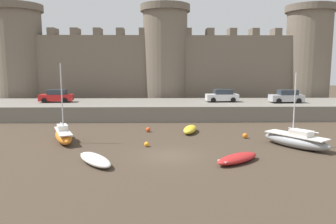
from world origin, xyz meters
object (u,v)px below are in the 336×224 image
sailboat_midflat_right (63,135)px  rowboat_foreground_centre (95,159)px  mooring_buoy_mid_mud (147,144)px  mooring_buoy_near_shore (148,130)px  mooring_buoy_off_centre (245,136)px  car_quay_centre_west (57,96)px  rowboat_near_channel_right (237,158)px  rowboat_midflat_centre (190,129)px  car_quay_centre_east (222,96)px  sailboat_near_channel_left (296,140)px  car_quay_west (287,97)px

sailboat_midflat_right → rowboat_foreground_centre: (3.95, -6.30, -0.29)m
mooring_buoy_mid_mud → mooring_buoy_near_shore: mooring_buoy_near_shore is taller
sailboat_midflat_right → mooring_buoy_off_centre: sailboat_midflat_right is taller
rowboat_foreground_centre → mooring_buoy_near_shore: bearing=73.3°
sailboat_midflat_right → mooring_buoy_mid_mud: sailboat_midflat_right is taller
sailboat_midflat_right → rowboat_foreground_centre: bearing=-57.9°
car_quay_centre_west → mooring_buoy_off_centre: bearing=-32.5°
rowboat_near_channel_right → sailboat_midflat_right: (-13.49, 6.20, 0.29)m
rowboat_midflat_centre → mooring_buoy_mid_mud: size_ratio=8.47×
mooring_buoy_mid_mud → car_quay_centre_east: 18.70m
sailboat_near_channel_left → rowboat_near_channel_right: 6.86m
rowboat_near_channel_right → car_quay_west: bearing=61.3°
mooring_buoy_near_shore → car_quay_centre_west: 16.10m
sailboat_near_channel_left → rowboat_foreground_centre: size_ratio=1.51×
mooring_buoy_off_centre → car_quay_west: 14.89m
car_quay_west → sailboat_midflat_right: bearing=-151.2°
sailboat_near_channel_left → mooring_buoy_off_centre: size_ratio=12.84×
rowboat_midflat_centre → sailboat_midflat_right: 11.72m
mooring_buoy_off_centre → rowboat_midflat_centre: bearing=152.7°
car_quay_centre_east → car_quay_west: bearing=-8.2°
sailboat_near_channel_left → car_quay_centre_east: size_ratio=1.43×
sailboat_midflat_right → mooring_buoy_off_centre: bearing=4.2°
sailboat_near_channel_left → rowboat_midflat_centre: size_ratio=1.71×
mooring_buoy_off_centre → car_quay_west: size_ratio=0.11×
rowboat_near_channel_right → sailboat_near_channel_left: bearing=35.2°
mooring_buoy_near_shore → mooring_buoy_off_centre: bearing=-18.4°
mooring_buoy_off_centre → car_quay_centre_west: (-20.91, 13.31, 2.34)m
mooring_buoy_off_centre → car_quay_west: car_quay_west is taller
rowboat_foreground_centre → car_quay_centre_east: 24.21m
car_quay_centre_east → mooring_buoy_near_shore: bearing=-131.5°
rowboat_midflat_centre → mooring_buoy_mid_mud: rowboat_midflat_centre is taller
rowboat_midflat_centre → car_quay_west: 16.40m
rowboat_midflat_centre → car_quay_west: size_ratio=0.83×
mooring_buoy_mid_mud → car_quay_west: car_quay_west is taller
mooring_buoy_mid_mud → car_quay_west: (17.00, 15.04, 2.37)m
rowboat_midflat_centre → car_quay_centre_west: (-16.17, 10.87, 2.21)m
sailboat_midflat_right → mooring_buoy_off_centre: (15.89, 1.16, -0.37)m
rowboat_foreground_centre → car_quay_west: 28.26m
sailboat_midflat_right → mooring_buoy_near_shore: size_ratio=14.16×
sailboat_midflat_right → rowboat_near_channel_right: bearing=-24.7°
sailboat_midflat_right → mooring_buoy_near_shore: bearing=30.1°
rowboat_foreground_centre → car_quay_centre_west: car_quay_centre_west is taller
rowboat_near_channel_right → rowboat_foreground_centre: 9.54m
rowboat_midflat_centre → car_quay_west: car_quay_west is taller
mooring_buoy_mid_mud → car_quay_centre_west: 20.42m
mooring_buoy_mid_mud → car_quay_centre_west: size_ratio=0.10×
car_quay_centre_east → car_quay_centre_west: bearing=179.9°
mooring_buoy_near_shore → sailboat_midflat_right: bearing=-149.9°
mooring_buoy_off_centre → car_quay_centre_east: bearing=88.5°
rowboat_foreground_centre → rowboat_midflat_centre: bearing=54.0°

